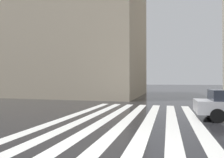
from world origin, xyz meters
The scene contains 3 objects.
ground_plane centered at (0.00, 0.00, 0.00)m, with size 220.00×220.00×0.00m, color black.
zebra_crossing centered at (4.00, 0.44, 0.00)m, with size 13.00×6.50×0.01m.
haussmann_block_mid centered at (19.77, 12.17, 10.24)m, with size 14.53×20.58×20.92m.
Camera 1 is at (-5.03, -1.40, 1.80)m, focal length 32.34 mm.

